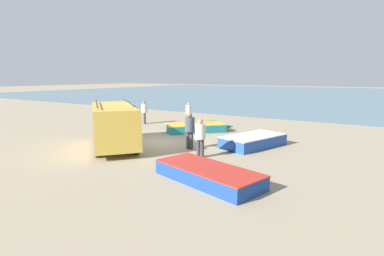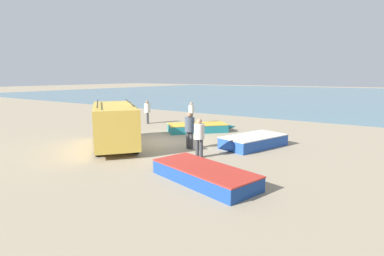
% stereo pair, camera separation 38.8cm
% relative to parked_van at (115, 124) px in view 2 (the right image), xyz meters
% --- Properties ---
extents(ground_plane, '(200.00, 200.00, 0.00)m').
position_rel_parked_van_xyz_m(ground_plane, '(1.19, 2.17, -1.17)').
color(ground_plane, gray).
extents(sea_water, '(120.00, 80.00, 0.01)m').
position_rel_parked_van_xyz_m(sea_water, '(1.19, 54.17, -1.16)').
color(sea_water, slate).
rests_on(sea_water, ground_plane).
extents(parked_van, '(5.20, 4.74, 2.25)m').
position_rel_parked_van_xyz_m(parked_van, '(0.00, 0.00, 0.00)').
color(parked_van, gold).
rests_on(parked_van, ground_plane).
extents(fishing_rowboat_0, '(2.70, 4.24, 0.58)m').
position_rel_parked_van_xyz_m(fishing_rowboat_0, '(5.75, 3.75, -0.88)').
color(fishing_rowboat_0, '#234CA3').
rests_on(fishing_rowboat_0, ground_plane).
extents(fishing_rowboat_1, '(3.84, 3.95, 0.51)m').
position_rel_parked_van_xyz_m(fishing_rowboat_1, '(1.26, 5.87, -0.91)').
color(fishing_rowboat_1, '#1E757F').
rests_on(fishing_rowboat_1, ground_plane).
extents(fishing_rowboat_2, '(4.77, 2.56, 0.51)m').
position_rel_parked_van_xyz_m(fishing_rowboat_2, '(6.23, -1.81, -0.91)').
color(fishing_rowboat_2, navy).
rests_on(fishing_rowboat_2, ground_plane).
extents(fisherman_0, '(0.45, 0.45, 1.72)m').
position_rel_parked_van_xyz_m(fisherman_0, '(-3.75, 6.56, -0.14)').
color(fisherman_0, '#38383D').
rests_on(fisherman_0, ground_plane).
extents(fisherman_1, '(0.47, 0.47, 1.79)m').
position_rel_parked_van_xyz_m(fisherman_1, '(3.35, 1.71, -0.10)').
color(fisherman_1, '#38383D').
rests_on(fisherman_1, ground_plane).
extents(fisherman_2, '(0.42, 0.42, 1.59)m').
position_rel_parked_van_xyz_m(fisherman_2, '(-1.07, 8.46, -0.21)').
color(fisherman_2, '#38383D').
rests_on(fisherman_2, ground_plane).
extents(fisherman_3, '(0.45, 0.45, 1.71)m').
position_rel_parked_van_xyz_m(fisherman_3, '(4.59, 0.63, -0.14)').
color(fisherman_3, '#38383D').
rests_on(fisherman_3, ground_plane).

